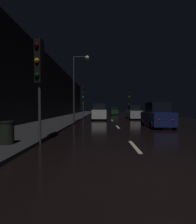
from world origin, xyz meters
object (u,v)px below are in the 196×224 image
(car_approaching_headlights, at_px, (99,112))
(car_distant_taillights, at_px, (114,111))
(traffic_light_far_left, at_px, (83,96))
(trash_bin_curbside, at_px, (7,133))
(traffic_light_far_right, at_px, (129,99))
(traffic_light_near_left, at_px, (39,69))
(car_parked_right_far, at_px, (134,113))
(streetlamp_overhead, at_px, (78,79))
(car_parked_right_near, at_px, (157,116))

(car_approaching_headlights, height_order, car_distant_taillights, car_approaching_headlights)
(traffic_light_far_left, relative_size, trash_bin_curbside, 5.10)
(traffic_light_far_right, bearing_deg, traffic_light_near_left, -26.77)
(car_distant_taillights, bearing_deg, car_approaching_headlights, 168.14)
(car_approaching_headlights, relative_size, car_parked_right_far, 1.11)
(trash_bin_curbside, distance_m, car_approaching_headlights, 16.38)
(traffic_light_far_right, height_order, streetlamp_overhead, streetlamp_overhead)
(traffic_light_near_left, xyz_separation_m, car_parked_right_near, (7.41, 6.55, -2.39))
(car_approaching_headlights, bearing_deg, traffic_light_near_left, -9.24)
(car_approaching_headlights, distance_m, car_parked_right_near, 10.04)
(trash_bin_curbside, bearing_deg, car_distant_taillights, 77.79)
(traffic_light_far_left, distance_m, car_distant_taillights, 15.22)
(traffic_light_near_left, height_order, car_distant_taillights, traffic_light_near_left)
(traffic_light_far_right, relative_size, car_parked_right_far, 1.19)
(car_parked_right_far, height_order, car_distant_taillights, car_parked_right_far)
(trash_bin_curbside, height_order, car_parked_right_near, car_parked_right_near)
(trash_bin_curbside, distance_m, car_parked_right_near, 11.16)
(car_parked_right_far, xyz_separation_m, car_parked_right_near, (-0.00, -9.76, 0.03))
(traffic_light_near_left, distance_m, car_approaching_headlights, 15.67)
(trash_bin_curbside, xyz_separation_m, car_distant_taillights, (6.84, 31.59, 0.26))
(traffic_light_near_left, distance_m, car_parked_right_near, 10.18)
(traffic_light_near_left, xyz_separation_m, car_approaching_headlights, (2.49, 15.30, -2.33))
(traffic_light_far_right, bearing_deg, car_parked_right_near, -11.23)
(traffic_light_near_left, height_order, car_parked_right_near, traffic_light_near_left)
(car_parked_right_near, bearing_deg, traffic_light_near_left, 131.47)
(traffic_light_far_right, height_order, car_parked_right_near, traffic_light_far_right)
(traffic_light_near_left, relative_size, car_approaching_headlights, 1.05)
(traffic_light_far_right, height_order, car_distant_taillights, traffic_light_far_right)
(car_approaching_headlights, bearing_deg, car_parked_right_far, 101.57)
(traffic_light_far_right, bearing_deg, car_parked_right_far, -13.88)
(traffic_light_far_left, xyz_separation_m, traffic_light_near_left, (-0.10, -17.01, -0.09))
(streetlamp_overhead, xyz_separation_m, car_parked_right_near, (7.04, -3.36, -3.73))
(traffic_light_far_right, distance_m, car_parked_right_far, 9.37)
(traffic_light_far_left, bearing_deg, trash_bin_curbside, -5.87)
(car_distant_taillights, bearing_deg, streetlamp_overhead, 165.58)
(traffic_light_near_left, bearing_deg, car_parked_right_far, 166.28)
(streetlamp_overhead, bearing_deg, traffic_light_near_left, -92.13)
(traffic_light_far_left, height_order, car_parked_right_near, traffic_light_far_left)
(traffic_light_far_right, xyz_separation_m, streetlamp_overhead, (-7.85, -15.38, 1.26))
(traffic_light_far_left, xyz_separation_m, car_parked_right_far, (7.31, -0.70, -2.52))
(streetlamp_overhead, distance_m, car_parked_right_near, 8.65)
(car_parked_right_near, bearing_deg, car_distant_taillights, 3.87)
(car_parked_right_far, relative_size, car_parked_right_near, 0.96)
(traffic_light_far_left, xyz_separation_m, car_approaching_headlights, (2.38, -1.71, -2.42))
(streetlamp_overhead, height_order, car_parked_right_far, streetlamp_overhead)
(traffic_light_near_left, relative_size, streetlamp_overhead, 0.66)
(traffic_light_near_left, bearing_deg, car_distant_taillights, -179.84)
(traffic_light_far_left, xyz_separation_m, car_parked_right_near, (7.31, -10.46, -2.49))
(car_distant_taillights, bearing_deg, trash_bin_curbside, 167.79)
(traffic_light_far_right, distance_m, traffic_light_near_left, 26.60)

